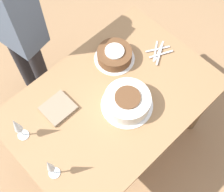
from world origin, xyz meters
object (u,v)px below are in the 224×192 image
Objects in this scene: wine_glass_near at (50,166)px; person_cutting at (11,19)px; cake_center_white at (127,101)px; cake_front_chocolate at (115,55)px; wine_glass_far at (17,126)px.

person_cutting is (-0.42, -0.91, 0.02)m from wine_glass_near.
cake_center_white is at bearing -178.41° from wine_glass_near.
cake_front_chocolate is (-0.18, -0.30, -0.01)m from cake_center_white.
wine_glass_far is (0.57, -0.28, 0.10)m from cake_center_white.
wine_glass_near reaches higher than wine_glass_far.
cake_center_white reaches higher than cake_front_chocolate.
person_cutting is (0.35, -0.60, 0.13)m from cake_front_chocolate.
person_cutting is (-0.41, -0.62, 0.02)m from wine_glass_far.
cake_center_white is 0.92m from person_cutting.
cake_center_white is 0.21× the size of person_cutting.
wine_glass_far is (-0.01, -0.30, 0.00)m from wine_glass_near.
wine_glass_near reaches higher than cake_center_white.
cake_front_chocolate is 0.76m from wine_glass_far.
wine_glass_far is at bearing 1.23° from cake_front_chocolate.
wine_glass_far reaches higher than cake_front_chocolate.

